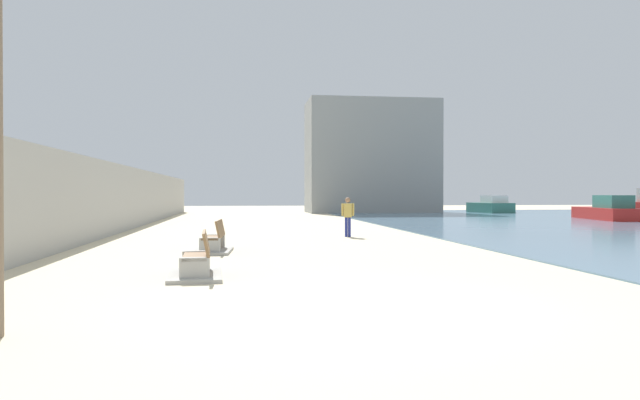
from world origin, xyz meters
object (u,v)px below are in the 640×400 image
object	(u,v)px
person_walking	(348,214)
boat_mid_bay	(491,206)
boat_far_right	(608,211)
bench_near	(197,266)
bench_far	(213,245)

from	to	relation	value
person_walking	boat_mid_bay	distance (m)	33.71
person_walking	boat_far_right	xyz separation A→B (m)	(20.06, 12.97, -0.30)
bench_near	person_walking	size ratio (longest dim) A/B	1.32
bench_far	boat_mid_bay	bearing A→B (deg)	55.18
bench_far	boat_mid_bay	distance (m)	41.43
person_walking	bench_near	bearing A→B (deg)	-115.26
bench_near	person_walking	world-z (taller)	person_walking
boat_far_right	bench_near	bearing A→B (deg)	-136.33
person_walking	boat_far_right	size ratio (longest dim) A/B	0.23
bench_near	person_walking	xyz separation A→B (m)	(5.31, 11.26, 0.71)
bench_near	bench_far	xyz separation A→B (m)	(0.12, 5.45, 0.00)
person_walking	boat_mid_bay	xyz separation A→B (m)	(18.46, 28.20, -0.30)
boat_mid_bay	boat_far_right	size ratio (longest dim) A/B	0.68
bench_far	boat_mid_bay	world-z (taller)	boat_mid_bay
bench_near	person_walking	distance (m)	12.47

